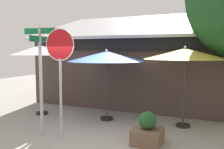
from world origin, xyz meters
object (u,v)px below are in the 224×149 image
Objects in this scene: sidewalk_planter at (148,132)px; street_sign_post at (41,69)px; patio_umbrella_royal_blue_center at (107,57)px; patio_umbrella_mustard_right at (185,54)px; stop_sign at (60,62)px; patio_umbrella_ivory_left at (40,51)px.

street_sign_post is at bearing -169.39° from sidewalk_planter.
patio_umbrella_royal_blue_center is (1.01, 2.16, 0.31)m from street_sign_post.
patio_umbrella_mustard_right reaches higher than sidewalk_planter.
street_sign_post is 1.02× the size of stop_sign.
patio_umbrella_royal_blue_center is 3.10× the size of sidewalk_planter.
patio_umbrella_royal_blue_center is 3.11m from sidewalk_planter.
patio_umbrella_mustard_right is at bearing 40.90° from stop_sign.
sidewalk_planter is (2.91, 0.55, -1.54)m from street_sign_post.
patio_umbrella_ivory_left is at bearing -173.81° from patio_umbrella_mustard_right.
street_sign_post is at bearing 175.39° from stop_sign.
sidewalk_planter is at bearing 10.61° from street_sign_post.
patio_umbrella_ivory_left is at bearing 163.58° from sidewalk_planter.
patio_umbrella_ivory_left is 2.59m from patio_umbrella_royal_blue_center.
sidewalk_planter is at bearing -40.22° from patio_umbrella_royal_blue_center.
stop_sign is at bearing -40.47° from patio_umbrella_ivory_left.
patio_umbrella_mustard_right is (3.55, 2.42, 0.41)m from street_sign_post.
street_sign_post is 1.14× the size of patio_umbrella_ivory_left.
patio_umbrella_ivory_left is 5.13m from patio_umbrella_mustard_right.
stop_sign is 1.12× the size of patio_umbrella_royal_blue_center.
street_sign_post reaches higher than patio_umbrella_mustard_right.
patio_umbrella_mustard_right is 2.78m from sidewalk_planter.
street_sign_post reaches higher than stop_sign.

